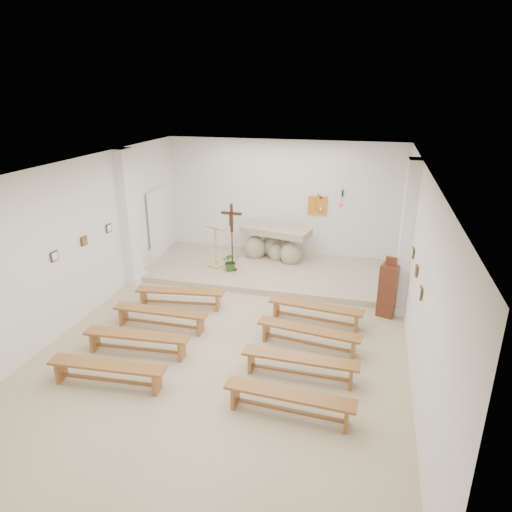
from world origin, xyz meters
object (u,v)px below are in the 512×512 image
(bench_left_front, at_px, (180,294))
(bench_right_fourth, at_px, (289,399))
(donation_pedestal, at_px, (388,290))
(bench_left_second, at_px, (161,314))
(bench_left_fourth, at_px, (107,369))
(bench_right_front, at_px, (316,310))
(crucifix_stand, at_px, (232,233))
(bench_right_second, at_px, (309,333))
(bench_left_third, at_px, (137,339))
(altar, at_px, (275,245))
(bench_right_third, at_px, (300,362))
(lectern, at_px, (215,246))

(bench_left_front, bearing_deg, bench_right_fourth, -51.90)
(donation_pedestal, height_order, bench_left_second, donation_pedestal)
(bench_left_fourth, bearing_deg, donation_pedestal, 36.29)
(bench_right_front, distance_m, bench_left_second, 3.34)
(crucifix_stand, xyz_separation_m, bench_right_second, (2.57, -3.22, -0.90))
(bench_right_front, distance_m, bench_right_second, 1.04)
(bench_left_front, xyz_separation_m, bench_left_third, (-0.00, -2.09, 0.00))
(donation_pedestal, bearing_deg, bench_left_fourth, -122.86)
(altar, xyz_separation_m, crucifix_stand, (-0.92, -1.21, 0.68))
(bench_right_third, height_order, bench_left_fourth, same)
(bench_left_front, height_order, bench_left_fourth, same)
(altar, height_order, bench_left_second, altar)
(altar, xyz_separation_m, bench_right_third, (1.65, -5.48, -0.21))
(altar, height_order, donation_pedestal, donation_pedestal)
(bench_right_front, bearing_deg, bench_right_second, -83.44)
(bench_left_front, height_order, bench_right_second, same)
(crucifix_stand, bearing_deg, bench_right_fourth, -61.41)
(lectern, height_order, bench_left_front, lectern)
(crucifix_stand, height_order, bench_left_fourth, crucifix_stand)
(bench_right_front, relative_size, bench_right_third, 1.01)
(altar, distance_m, bench_left_third, 5.69)
(bench_left_second, bearing_deg, bench_left_front, 89.96)
(crucifix_stand, relative_size, bench_right_third, 0.89)
(donation_pedestal, distance_m, bench_left_front, 4.77)
(bench_left_third, height_order, bench_right_fourth, same)
(bench_left_second, xyz_separation_m, bench_right_third, (3.18, -1.04, 0.00))
(bench_left_fourth, bearing_deg, altar, 73.09)
(bench_right_third, bearing_deg, lectern, 126.20)
(bench_left_third, xyz_separation_m, bench_right_third, (3.18, 0.00, 0.00))
(donation_pedestal, height_order, bench_right_second, donation_pedestal)
(lectern, bearing_deg, bench_right_fourth, -39.83)
(bench_right_second, bearing_deg, bench_left_second, -172.15)
(bench_right_fourth, bearing_deg, crucifix_stand, 119.08)
(bench_right_front, xyz_separation_m, bench_right_second, (-0.00, -1.04, 0.00))
(lectern, distance_m, bench_left_third, 4.45)
(bench_left_fourth, xyz_separation_m, bench_right_fourth, (3.18, -0.00, 0.00))
(bench_right_second, relative_size, bench_right_third, 1.01)
(crucifix_stand, distance_m, bench_left_third, 4.40)
(lectern, distance_m, bench_right_fourth, 6.31)
(lectern, distance_m, bench_left_front, 2.38)
(crucifix_stand, bearing_deg, bench_right_second, -48.66)
(altar, relative_size, donation_pedestal, 1.50)
(altar, bearing_deg, lectern, -131.63)
(lectern, xyz_separation_m, bench_right_front, (3.11, -2.34, -0.43))
(donation_pedestal, xyz_separation_m, bench_left_second, (-4.69, -1.85, -0.29))
(crucifix_stand, bearing_deg, bench_left_second, -97.84)
(bench_left_front, distance_m, bench_right_third, 3.80)
(lectern, height_order, bench_right_fourth, lectern)
(bench_right_front, bearing_deg, bench_right_fourth, -83.44)
(bench_right_front, height_order, bench_right_third, same)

